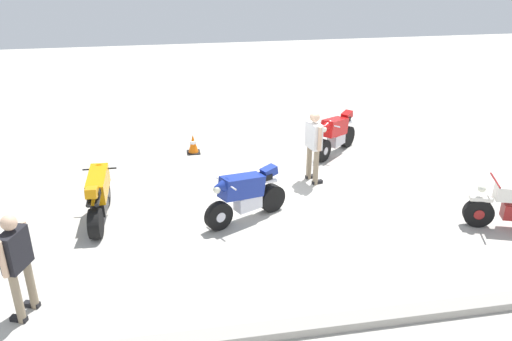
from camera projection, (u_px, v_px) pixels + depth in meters
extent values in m
plane|color=#B7B2A8|center=(283.00, 193.00, 11.89)|extent=(40.00, 40.00, 0.00)
cube|color=#9C978F|center=(352.00, 321.00, 7.73)|extent=(14.00, 0.30, 0.15)
cylinder|color=black|center=(478.00, 213.00, 10.37)|extent=(0.62, 0.35, 0.60)
cylinder|color=maroon|center=(478.00, 213.00, 10.37)|extent=(0.26, 0.24, 0.21)
cube|color=white|center=(510.00, 193.00, 10.09)|extent=(0.63, 0.49, 0.30)
cube|color=white|center=(481.00, 199.00, 10.24)|extent=(0.47, 0.30, 0.08)
cylinder|color=maroon|center=(495.00, 180.00, 10.04)|extent=(0.27, 0.67, 0.04)
sphere|color=silver|center=(482.00, 189.00, 10.15)|extent=(0.16, 0.16, 0.16)
cylinder|color=black|center=(323.00, 150.00, 13.52)|extent=(0.55, 0.53, 0.60)
cylinder|color=black|center=(346.00, 136.00, 14.51)|extent=(0.59, 0.58, 0.60)
cylinder|color=silver|center=(323.00, 150.00, 13.52)|extent=(0.28, 0.28, 0.21)
cylinder|color=silver|center=(346.00, 136.00, 14.51)|extent=(0.28, 0.28, 0.21)
cube|color=silver|center=(336.00, 139.00, 14.01)|extent=(0.60, 0.59, 0.32)
cube|color=red|center=(335.00, 127.00, 13.74)|extent=(0.96, 0.94, 0.57)
cone|color=red|center=(325.00, 127.00, 13.30)|extent=(0.49, 0.49, 0.39)
cube|color=black|center=(342.00, 121.00, 14.01)|extent=(0.61, 0.60, 0.12)
cube|color=red|center=(347.00, 115.00, 14.19)|extent=(0.40, 0.40, 0.23)
cylinder|color=silver|center=(343.00, 121.00, 14.27)|extent=(0.35, 0.34, 0.17)
cylinder|color=silver|center=(348.00, 122.00, 14.19)|extent=(0.35, 0.34, 0.17)
cylinder|color=silver|center=(328.00, 125.00, 13.39)|extent=(0.51, 0.53, 0.04)
sphere|color=silver|center=(324.00, 129.00, 13.26)|extent=(0.16, 0.16, 0.16)
cylinder|color=black|center=(105.00, 193.00, 11.19)|extent=(0.18, 0.61, 0.60)
cylinder|color=black|center=(96.00, 224.00, 9.97)|extent=(0.25, 0.61, 0.60)
cylinder|color=black|center=(105.00, 193.00, 11.19)|extent=(0.19, 0.22, 0.21)
cylinder|color=black|center=(96.00, 224.00, 9.97)|extent=(0.19, 0.22, 0.21)
cube|color=black|center=(99.00, 204.00, 10.50)|extent=(0.30, 0.57, 0.32)
cube|color=orange|center=(98.00, 184.00, 10.47)|extent=(0.40, 1.00, 0.57)
cone|color=orange|center=(101.00, 167.00, 10.88)|extent=(0.35, 0.37, 0.39)
cube|color=black|center=(95.00, 189.00, 10.08)|extent=(0.28, 0.61, 0.12)
cube|color=orange|center=(92.00, 192.00, 9.78)|extent=(0.23, 0.35, 0.23)
cylinder|color=black|center=(98.00, 199.00, 9.90)|extent=(0.11, 0.40, 0.17)
cylinder|color=black|center=(89.00, 200.00, 9.88)|extent=(0.11, 0.40, 0.17)
cylinder|color=black|center=(100.00, 169.00, 10.74)|extent=(0.70, 0.06, 0.04)
sphere|color=silver|center=(101.00, 168.00, 10.97)|extent=(0.16, 0.16, 0.16)
cylinder|color=black|center=(219.00, 216.00, 10.26)|extent=(0.61, 0.41, 0.60)
cylinder|color=black|center=(271.00, 198.00, 10.99)|extent=(0.64, 0.47, 0.60)
cylinder|color=silver|center=(219.00, 216.00, 10.26)|extent=(0.27, 0.25, 0.21)
cylinder|color=silver|center=(271.00, 198.00, 10.99)|extent=(0.27, 0.25, 0.21)
cube|color=silver|center=(248.00, 202.00, 10.61)|extent=(0.63, 0.50, 0.32)
cube|color=navy|center=(242.00, 186.00, 10.36)|extent=(1.04, 0.76, 0.57)
cone|color=navy|center=(220.00, 186.00, 10.02)|extent=(0.47, 0.46, 0.39)
cube|color=black|center=(257.00, 178.00, 10.55)|extent=(0.65, 0.50, 0.12)
cube|color=navy|center=(269.00, 171.00, 10.68)|extent=(0.41, 0.35, 0.23)
cylinder|color=silver|center=(265.00, 178.00, 10.79)|extent=(0.39, 0.26, 0.17)
cylinder|color=silver|center=(269.00, 181.00, 10.67)|extent=(0.39, 0.26, 0.17)
cylinder|color=silver|center=(226.00, 184.00, 10.09)|extent=(0.34, 0.64, 0.04)
sphere|color=silver|center=(217.00, 190.00, 10.00)|extent=(0.16, 0.16, 0.16)
cylinder|color=gray|center=(316.00, 167.00, 12.14)|extent=(0.15, 0.15, 0.88)
cube|color=black|center=(317.00, 182.00, 12.33)|extent=(0.28, 0.15, 0.08)
cylinder|color=gray|center=(309.00, 162.00, 12.44)|extent=(0.15, 0.15, 0.88)
cube|color=black|center=(311.00, 176.00, 12.62)|extent=(0.28, 0.15, 0.08)
cube|color=silver|center=(314.00, 136.00, 11.99)|extent=(0.32, 0.53, 0.62)
cylinder|color=#D8AD8C|center=(320.00, 139.00, 11.73)|extent=(0.11, 0.11, 0.58)
cylinder|color=#D8AD8C|center=(308.00, 131.00, 12.23)|extent=(0.11, 0.11, 0.58)
sphere|color=#D8AD8C|center=(315.00, 117.00, 11.80)|extent=(0.24, 0.24, 0.24)
cylinder|color=gray|center=(31.00, 284.00, 7.97)|extent=(0.17, 0.17, 0.88)
cube|color=black|center=(32.00, 304.00, 8.14)|extent=(0.28, 0.18, 0.08)
cylinder|color=gray|center=(18.00, 298.00, 7.65)|extent=(0.17, 0.17, 0.88)
cube|color=black|center=(19.00, 319.00, 7.83)|extent=(0.28, 0.18, 0.08)
cube|color=black|center=(15.00, 250.00, 7.50)|extent=(0.38, 0.54, 0.62)
cylinder|color=#D8AD8C|center=(26.00, 238.00, 7.76)|extent=(0.12, 0.12, 0.58)
cylinder|color=#D8AD8C|center=(2.00, 260.00, 7.24)|extent=(0.12, 0.12, 0.58)
sphere|color=#D8AD8C|center=(9.00, 223.00, 7.32)|extent=(0.24, 0.24, 0.24)
cube|color=black|center=(194.00, 152.00, 14.16)|extent=(0.36, 0.36, 0.03)
cone|color=orange|center=(193.00, 143.00, 14.05)|extent=(0.28, 0.28, 0.50)
cylinder|color=white|center=(193.00, 142.00, 14.04)|extent=(0.19, 0.19, 0.08)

